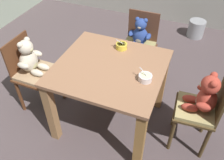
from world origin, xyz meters
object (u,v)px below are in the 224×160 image
Objects in this scene: teddy_chair_far_center at (139,41)px; porridge_bowl_white_near_right at (145,78)px; porridge_bowl_yellow_far_center at (122,46)px; teddy_chair_near_right at (203,102)px; metal_pail at (196,29)px; dining_table at (110,79)px; teddy_chair_near_left at (32,65)px.

porridge_bowl_white_near_right is at bearing 19.08° from teddy_chair_far_center.
teddy_chair_near_right is at bearing -16.85° from porridge_bowl_yellow_far_center.
porridge_bowl_yellow_far_center reaches higher than metal_pail.
metal_pail is at bearing 73.62° from dining_table.
porridge_bowl_white_near_right is 0.51m from porridge_bowl_yellow_far_center.
dining_table is 1.13× the size of teddy_chair_near_right.
teddy_chair_near_right is 2.16m from metal_pail.
teddy_chair_near_left is at bearing -0.31° from teddy_chair_near_right.
teddy_chair_near_right is 7.63× the size of porridge_bowl_yellow_far_center.
teddy_chair_near_right reaches higher than metal_pail.
teddy_chair_far_center is at bearing 45.62° from teddy_chair_near_left.
porridge_bowl_yellow_far_center reaches higher than teddy_chair_near_left.
teddy_chair_near_left is at bearing -45.03° from teddy_chair_far_center.
metal_pail is at bearing 155.85° from teddy_chair_far_center.
teddy_chair_near_right reaches higher than porridge_bowl_white_near_right.
dining_table is at bearing 168.68° from porridge_bowl_white_near_right.
metal_pail is at bearing 71.20° from porridge_bowl_yellow_far_center.
dining_table is 3.57× the size of metal_pail.
metal_pail is (0.28, 2.22, -0.65)m from porridge_bowl_white_near_right.
dining_table is 2.29m from metal_pail.
porridge_bowl_yellow_far_center is at bearing -108.80° from metal_pail.
porridge_bowl_yellow_far_center is (-0.85, 0.26, 0.22)m from teddy_chair_near_right.
teddy_chair_far_center is 1.26m from teddy_chair_near_left.
teddy_chair_far_center is 0.98m from porridge_bowl_white_near_right.
teddy_chair_near_right is at bearing 12.77° from porridge_bowl_white_near_right.
porridge_bowl_white_near_right is at bearing -11.32° from dining_table.
teddy_chair_near_left is (-0.89, -0.89, 0.02)m from teddy_chair_far_center.
porridge_bowl_yellow_far_center is 0.42× the size of metal_pail.
porridge_bowl_yellow_far_center reaches higher than teddy_chair_far_center.
teddy_chair_far_center is 3.13× the size of metal_pail.
teddy_chair_near_right is at bearing 3.00° from dining_table.
dining_table is 1.14× the size of teddy_chair_far_center.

